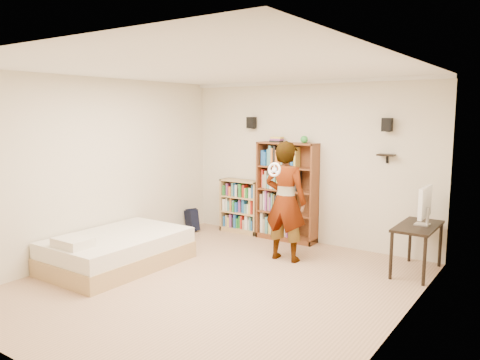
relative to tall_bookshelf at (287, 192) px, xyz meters
The scene contains 14 objects.
ground 2.51m from the tall_bookshelf, 82.99° to the right, with size 4.50×5.00×0.01m, color tan.
room_shell 2.54m from the tall_bookshelf, 82.99° to the right, with size 4.52×5.02×2.71m.
crown_molding 2.99m from the tall_bookshelf, 82.99° to the right, with size 4.50×5.00×0.06m.
speaker_left 1.39m from the tall_bookshelf, behind, with size 0.14×0.12×0.20m, color black.
speaker_right 2.01m from the tall_bookshelf, ahead, with size 0.14×0.12×0.20m, color black.
wall_shelf 1.79m from the tall_bookshelf, ahead, with size 0.25×0.16×0.03m, color black.
tall_bookshelf is the anchor object (origin of this frame).
low_bookshelf 1.02m from the tall_bookshelf, behind, with size 0.77×0.29×0.96m, color tan, non-canonical shape.
computer_desk 2.37m from the tall_bookshelf, 11.09° to the right, with size 0.49×0.98×0.67m, color black, non-canonical shape.
imac 2.36m from the tall_bookshelf, 10.01° to the right, with size 0.11×0.53×0.53m, color white, non-canonical shape.
daybed 2.94m from the tall_bookshelf, 116.87° to the right, with size 1.27×1.95×0.58m, color white, non-canonical shape.
person 1.10m from the tall_bookshelf, 62.09° to the right, with size 0.65×0.42×1.77m, color black.
wii_wheel 1.51m from the tall_bookshelf, 68.44° to the right, with size 0.20×0.20×0.04m, color white.
navy_bag 1.92m from the tall_bookshelf, 166.39° to the right, with size 0.30×0.19×0.41m, color black, non-canonical shape.
Camera 1 is at (3.51, -4.55, 2.18)m, focal length 35.00 mm.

